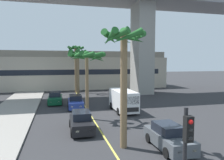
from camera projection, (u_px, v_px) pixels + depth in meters
lane_stripe_center at (89, 113)px, 23.43m from camera, size 0.14×56.00×0.01m
pier_building_backdrop at (73, 70)px, 45.37m from camera, size 38.74×8.04×7.60m
car_queue_front at (81, 122)px, 17.39m from camera, size 1.89×4.13×1.56m
car_queue_second at (76, 102)px, 25.85m from camera, size 1.95×4.16×1.56m
car_queue_third at (168, 137)px, 13.87m from camera, size 1.84×4.10×1.56m
car_queue_fourth at (55, 98)px, 28.57m from camera, size 1.91×4.14×1.56m
delivery_van at (123, 100)px, 24.20m from camera, size 2.18×5.26×2.36m
traffic_light_median_near at (186, 158)px, 6.40m from camera, size 0.24×0.37×4.20m
palm_tree_near_median at (78, 60)px, 32.24m from camera, size 2.71×2.80×7.42m
palm_tree_mid_median at (124, 55)px, 13.53m from camera, size 3.01×2.96×7.64m
palm_tree_far_median at (76, 55)px, 38.44m from camera, size 3.07×3.10×8.39m
palm_tree_farthest_median at (87, 61)px, 20.64m from camera, size 3.65×3.70×6.56m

